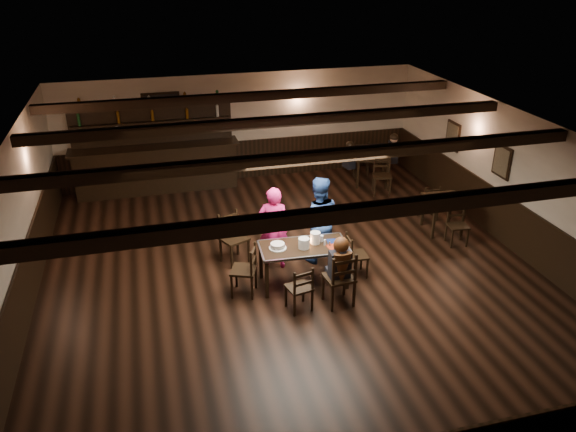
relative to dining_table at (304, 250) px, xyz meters
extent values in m
plane|color=black|center=(-0.11, 0.38, -0.67)|extent=(10.00, 10.00, 0.00)
cube|color=beige|center=(-0.11, 5.38, 0.68)|extent=(9.00, 0.02, 2.70)
cube|color=beige|center=(-0.11, -4.62, 0.68)|extent=(9.00, 0.02, 2.70)
cube|color=beige|center=(-4.61, 0.38, 0.68)|extent=(0.02, 10.00, 2.70)
cube|color=beige|center=(4.39, 0.38, 0.68)|extent=(0.02, 10.00, 2.70)
cube|color=silver|center=(-0.11, 0.38, 2.03)|extent=(9.00, 10.00, 0.02)
cube|color=black|center=(-0.11, 5.35, -0.17)|extent=(9.00, 0.04, 1.00)
cube|color=black|center=(-4.58, 0.38, -0.17)|extent=(0.04, 10.00, 1.00)
cube|color=black|center=(4.36, 0.38, -0.17)|extent=(0.04, 10.00, 1.00)
cube|color=black|center=(-2.01, 5.35, 1.18)|extent=(0.90, 0.03, 1.00)
cube|color=black|center=(-2.01, 5.33, 1.18)|extent=(0.80, 0.02, 0.90)
cube|color=black|center=(4.36, 0.88, 0.93)|extent=(0.03, 0.55, 0.65)
cube|color=#72664C|center=(4.34, 0.88, 0.93)|extent=(0.02, 0.45, 0.55)
cube|color=black|center=(4.36, 2.78, 0.88)|extent=(0.03, 0.55, 0.65)
cube|color=#72664C|center=(4.34, 2.78, 0.88)|extent=(0.02, 0.45, 0.55)
cube|color=black|center=(-0.11, -2.62, 1.93)|extent=(8.90, 0.18, 0.18)
cube|color=black|center=(-0.11, -0.62, 1.93)|extent=(8.90, 0.18, 0.18)
cube|color=black|center=(-0.11, 1.38, 1.93)|extent=(8.90, 0.18, 0.18)
cube|color=black|center=(-0.11, 3.38, 1.93)|extent=(8.90, 0.18, 0.18)
cube|color=black|center=(-0.73, -0.29, -0.31)|extent=(0.06, 0.06, 0.71)
cube|color=black|center=(-0.69, 0.36, -0.31)|extent=(0.06, 0.06, 0.71)
cube|color=black|center=(0.69, -0.36, -0.31)|extent=(0.06, 0.06, 0.71)
cube|color=black|center=(0.73, 0.29, -0.31)|extent=(0.06, 0.06, 0.71)
cube|color=black|center=(0.00, 0.00, 0.06)|extent=(1.58, 0.86, 0.04)
cube|color=#A5A8AD|center=(0.02, 0.37, 0.06)|extent=(1.54, 0.12, 0.04)
cube|color=#A5A8AD|center=(-0.02, -0.37, 0.06)|extent=(1.54, 0.12, 0.04)
cube|color=#A5A8AD|center=(0.76, -0.04, 0.06)|extent=(0.07, 0.77, 0.04)
cube|color=#A5A8AD|center=(-0.76, 0.04, 0.06)|extent=(0.07, 0.77, 0.04)
cube|color=black|center=(-0.16, -0.56, -0.47)|extent=(0.04, 0.04, 0.39)
cube|color=black|center=(-0.10, -0.86, -0.47)|extent=(0.04, 0.04, 0.39)
cube|color=black|center=(-0.48, -0.63, -0.47)|extent=(0.04, 0.04, 0.39)
cube|color=black|center=(-0.42, -0.93, -0.47)|extent=(0.04, 0.04, 0.39)
cube|color=black|center=(-0.29, -0.74, -0.26)|extent=(0.45, 0.44, 0.04)
cube|color=black|center=(-0.26, -0.89, -0.05)|extent=(0.38, 0.11, 0.41)
cube|color=black|center=(-0.26, -0.89, -0.10)|extent=(0.33, 0.09, 0.05)
cube|color=black|center=(-0.26, -0.89, 0.07)|extent=(0.33, 0.09, 0.05)
cube|color=black|center=(0.57, -0.55, -0.43)|extent=(0.04, 0.04, 0.47)
cube|color=black|center=(0.61, -0.92, -0.43)|extent=(0.04, 0.04, 0.47)
cube|color=black|center=(0.18, -0.58, -0.43)|extent=(0.04, 0.04, 0.47)
cube|color=black|center=(0.21, -0.96, -0.43)|extent=(0.04, 0.04, 0.47)
cube|color=black|center=(0.39, -0.75, -0.17)|extent=(0.50, 0.48, 0.04)
cube|color=black|center=(0.41, -0.94, 0.08)|extent=(0.47, 0.08, 0.50)
cube|color=black|center=(0.41, -0.94, 0.03)|extent=(0.40, 0.07, 0.06)
cube|color=black|center=(0.41, -0.94, 0.22)|extent=(0.40, 0.07, 0.06)
cube|color=black|center=(-1.17, 0.19, -0.45)|extent=(0.05, 0.05, 0.44)
cube|color=black|center=(-0.85, 0.06, -0.45)|extent=(0.05, 0.05, 0.44)
cube|color=black|center=(-1.31, -0.15, -0.45)|extent=(0.05, 0.05, 0.44)
cube|color=black|center=(-0.99, -0.29, -0.45)|extent=(0.05, 0.05, 0.44)
cube|color=black|center=(-1.08, -0.05, -0.21)|extent=(0.54, 0.55, 0.04)
cube|color=black|center=(-0.92, -0.11, 0.02)|extent=(0.20, 0.41, 0.46)
cube|color=black|center=(-0.92, -0.11, -0.02)|extent=(0.16, 0.35, 0.05)
cube|color=black|center=(-0.92, -0.11, 0.16)|extent=(0.16, 0.35, 0.05)
cube|color=black|center=(1.16, -0.15, -0.47)|extent=(0.03, 0.03, 0.39)
cube|color=black|center=(0.85, -0.13, -0.47)|extent=(0.03, 0.03, 0.39)
cube|color=black|center=(1.17, 0.18, -0.47)|extent=(0.03, 0.03, 0.39)
cube|color=black|center=(0.86, 0.20, -0.47)|extent=(0.03, 0.03, 0.39)
cube|color=black|center=(1.01, 0.03, -0.26)|extent=(0.38, 0.40, 0.04)
cube|color=black|center=(0.85, 0.03, -0.05)|extent=(0.05, 0.39, 0.41)
cube|color=black|center=(0.85, 0.03, -0.09)|extent=(0.04, 0.33, 0.05)
cube|color=black|center=(0.85, 0.03, 0.07)|extent=(0.04, 0.33, 0.05)
cube|color=black|center=(-1.15, 0.82, -0.43)|extent=(0.05, 0.05, 0.47)
cube|color=black|center=(-1.31, 1.15, -0.43)|extent=(0.05, 0.05, 0.47)
cube|color=black|center=(-0.79, 0.98, -0.43)|extent=(0.05, 0.05, 0.47)
cube|color=black|center=(-0.95, 1.32, -0.43)|extent=(0.05, 0.05, 0.47)
cube|color=black|center=(-1.05, 1.07, -0.18)|extent=(0.60, 0.59, 0.04)
cube|color=black|center=(-1.13, 1.24, 0.07)|extent=(0.43, 0.23, 0.49)
cube|color=black|center=(-1.13, 1.24, 0.02)|extent=(0.37, 0.19, 0.05)
cube|color=black|center=(-1.13, 1.24, 0.22)|extent=(0.37, 0.19, 0.05)
imported|color=#E21867|center=(-0.36, 0.73, 0.13)|extent=(0.68, 0.55, 1.60)
imported|color=navy|center=(0.49, 0.74, 0.18)|extent=(0.93, 0.78, 1.70)
cube|color=black|center=(0.39, -0.63, -0.15)|extent=(0.32, 0.32, 0.13)
cube|color=black|center=(0.39, -0.75, 0.08)|extent=(0.34, 0.20, 0.48)
cylinder|color=black|center=(0.39, -0.75, 0.30)|extent=(0.10, 0.34, 0.34)
sphere|color=#D8A384|center=(0.39, -0.75, 0.45)|extent=(0.21, 0.21, 0.21)
sphere|color=#3C210D|center=(0.39, -0.78, 0.46)|extent=(0.26, 0.26, 0.26)
cone|color=#3C210D|center=(0.39, -0.88, 0.06)|extent=(0.20, 0.20, 0.60)
cylinder|color=white|center=(-0.46, 0.04, 0.09)|extent=(0.30, 0.30, 0.01)
cylinder|color=white|center=(-0.46, 0.04, 0.14)|extent=(0.24, 0.24, 0.08)
cylinder|color=silver|center=(-0.46, 0.04, 0.12)|extent=(0.26, 0.26, 0.04)
cylinder|color=white|center=(-0.02, -0.06, 0.18)|extent=(0.19, 0.19, 0.18)
cylinder|color=white|center=(0.22, 0.06, 0.19)|extent=(0.18, 0.18, 0.21)
cylinder|color=#A5A8AD|center=(0.08, 0.05, 0.10)|extent=(0.05, 0.05, 0.03)
sphere|color=orange|center=(0.08, 0.05, 0.13)|extent=(0.03, 0.03, 0.03)
cylinder|color=silver|center=(0.37, -0.05, 0.13)|extent=(0.04, 0.04, 0.10)
cylinder|color=#A5A8AD|center=(0.44, -0.10, 0.12)|extent=(0.03, 0.03, 0.08)
cylinder|color=silver|center=(0.35, 0.10, 0.14)|extent=(0.07, 0.07, 0.11)
cube|color=maroon|center=(0.55, -0.16, 0.09)|extent=(0.35, 0.27, 0.00)
cube|color=#0F1D4F|center=(0.57, 0.04, 0.09)|extent=(0.27, 0.21, 0.00)
cube|color=black|center=(-2.27, 5.03, -0.12)|extent=(3.82, 0.60, 1.10)
cube|color=black|center=(-2.27, 5.03, 0.46)|extent=(4.02, 0.70, 0.05)
cube|color=black|center=(-2.27, 5.30, 0.43)|extent=(3.82, 0.10, 2.20)
cube|color=black|center=(-2.27, 5.20, 0.68)|extent=(3.72, 0.22, 0.03)
cube|color=black|center=(-2.27, 5.20, 1.03)|extent=(3.72, 0.22, 0.03)
cube|color=black|center=(-2.27, 5.20, 1.38)|extent=(3.72, 0.22, 0.03)
cube|color=black|center=(3.41, 1.25, 0.06)|extent=(0.84, 0.84, 0.04)
cube|color=black|center=(3.06, 0.97, -0.31)|extent=(0.05, 0.05, 0.71)
cube|color=black|center=(3.13, 1.60, -0.31)|extent=(0.05, 0.05, 0.71)
cube|color=black|center=(3.68, 0.91, -0.31)|extent=(0.05, 0.05, 0.71)
cube|color=black|center=(3.75, 1.53, -0.31)|extent=(0.05, 0.05, 0.71)
cube|color=black|center=(2.98, 4.14, 0.06)|extent=(1.08, 1.08, 0.04)
cube|color=black|center=(2.53, 3.90, -0.31)|extent=(0.05, 0.05, 0.71)
cube|color=black|center=(2.74, 4.59, -0.31)|extent=(0.05, 0.05, 0.71)
cube|color=black|center=(3.22, 3.70, -0.31)|extent=(0.05, 0.05, 0.71)
cube|color=black|center=(3.42, 4.38, -0.31)|extent=(0.05, 0.05, 0.71)
cube|color=black|center=(2.39, 4.17, 0.04)|extent=(0.26, 0.36, 0.48)
sphere|color=#D8A384|center=(2.39, 4.17, 0.36)|extent=(0.18, 0.18, 0.18)
sphere|color=black|center=(2.39, 4.17, 0.39)|extent=(0.19, 0.19, 0.19)
cube|color=black|center=(3.62, 4.28, 0.06)|extent=(0.31, 0.41, 0.52)
sphere|color=#D8A384|center=(3.62, 4.28, 0.41)|extent=(0.20, 0.20, 0.20)
sphere|color=black|center=(3.62, 4.28, 0.44)|extent=(0.21, 0.21, 0.21)
camera|label=1|loc=(-2.45, -8.22, 4.74)|focal=35.00mm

